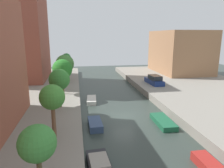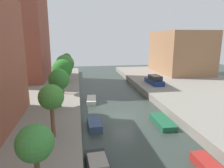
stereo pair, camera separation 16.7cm
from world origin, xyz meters
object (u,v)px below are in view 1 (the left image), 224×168
Objects in this scene: moored_boat_left_2 at (95,124)px; moored_boat_left_3 at (92,100)px; street_tree_4 at (65,64)px; moored_boat_right_1 at (212,168)px; moored_boat_right_2 at (163,122)px; street_tree_5 at (66,58)px; apartment_tower_far at (15,17)px; street_tree_0 at (37,144)px; moored_boat_left_1 at (99,165)px; parked_car at (154,80)px; low_block_right at (180,52)px; street_tree_3 at (62,69)px; street_tree_1 at (52,98)px; street_tree_2 at (59,80)px.

moored_boat_left_3 is at bearing 88.19° from moored_boat_left_2.
street_tree_4 is 1.45× the size of moored_boat_right_1.
moored_boat_left_2 is 7.21m from moored_boat_right_2.
street_tree_5 is 1.14× the size of moored_boat_right_2.
apartment_tower_far is 7.47× the size of moored_boat_left_2.
street_tree_0 reaches higher than moored_boat_left_2.
moored_boat_right_2 is at bearing 42.06° from street_tree_0.
moored_boat_right_2 is (7.55, 6.60, -0.12)m from moored_boat_left_1.
street_tree_5 is (8.72, 1.71, -7.80)m from apartment_tower_far.
street_tree_0 reaches higher than moored_boat_right_1.
apartment_tower_far is at bearing -168.91° from street_tree_5.
street_tree_4 reaches higher than moored_boat_left_3.
parked_car is 1.36× the size of moored_boat_left_3.
street_tree_4 is at bearing 97.82° from moored_boat_left_1.
street_tree_0 is at bearing -126.05° from low_block_right.
street_tree_3 is 1.03× the size of parked_car.
moored_boat_right_1 is at bearing -25.55° from street_tree_1.
moored_boat_right_2 is at bearing -22.75° from street_tree_2.
street_tree_0 is 0.83× the size of parked_car.
street_tree_1 is 0.92× the size of parked_car.
apartment_tower_far is 6.52× the size of moored_boat_left_1.
apartment_tower_far reaches higher than street_tree_5.
low_block_right is at bearing 1.30° from street_tree_5.
moored_boat_left_2 is at bearing -91.81° from moored_boat_left_3.
apartment_tower_far is 6.44× the size of moored_boat_left_3.
street_tree_5 reaches higher than street_tree_2.
street_tree_1 is 6.29m from moored_boat_left_1.
street_tree_3 is (0.00, 5.81, 0.31)m from street_tree_2.
low_block_right is at bearing 47.87° from street_tree_1.
moored_boat_left_2 is at bearing -81.34° from street_tree_5.
moored_boat_left_1 is at bearing -83.94° from street_tree_5.
parked_car reaches higher than moored_boat_left_2.
street_tree_1 is at bearing -90.00° from street_tree_2.
moored_boat_left_2 is 0.86× the size of moored_boat_left_3.
low_block_right is 3.91× the size of moored_boat_left_3.
street_tree_2 is at bearing 131.70° from moored_boat_left_2.
street_tree_2 reaches higher than moored_boat_left_2.
low_block_right is 4.54× the size of moored_boat_left_2.
street_tree_1 reaches higher than moored_boat_right_1.
moored_boat_left_2 reaches higher than moored_boat_right_2.
parked_car is 12.53m from moored_boat_left_3.
low_block_right reaches higher than moored_boat_right_1.
street_tree_0 is 0.90× the size of street_tree_2.
street_tree_5 is at bearing 104.20° from moored_boat_left_3.
street_tree_0 is (-25.28, -34.74, -1.58)m from low_block_right.
street_tree_0 is at bearing -135.99° from moored_boat_left_1.
street_tree_2 is at bearing -90.00° from street_tree_5.
street_tree_4 is at bearing 90.00° from street_tree_3.
parked_car is at bearing 72.76° from moored_boat_right_2.
street_tree_4 is 15.81m from parked_car.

